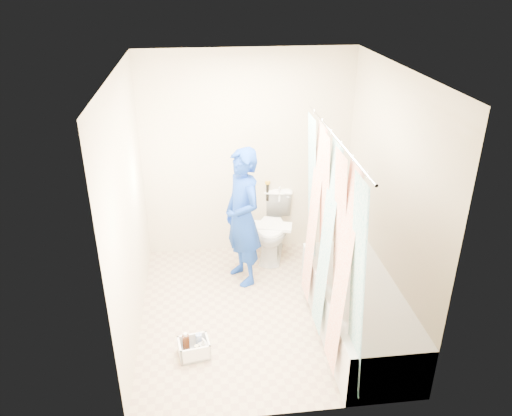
{
  "coord_description": "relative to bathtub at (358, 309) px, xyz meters",
  "views": [
    {
      "loc": [
        -0.54,
        -4.06,
        3.16
      ],
      "look_at": [
        -0.03,
        0.27,
        1.04
      ],
      "focal_mm": 35.0,
      "sensor_mm": 36.0,
      "label": 1
    }
  ],
  "objects": [
    {
      "name": "curtain_rod",
      "position": [
        -0.33,
        0.0,
        1.68
      ],
      "size": [
        0.02,
        1.9,
        0.02
      ],
      "primitive_type": "cylinder",
      "rotation": [
        1.57,
        0.0,
        0.0
      ],
      "color": "silver",
      "rests_on": "wall_back"
    },
    {
      "name": "toilet",
      "position": [
        -0.59,
        1.51,
        0.12
      ],
      "size": [
        0.6,
        0.83,
        0.77
      ],
      "primitive_type": "imported",
      "rotation": [
        0.0,
        0.0,
        -0.24
      ],
      "color": "white",
      "rests_on": "ground"
    },
    {
      "name": "bathtub",
      "position": [
        0.0,
        0.0,
        0.0
      ],
      "size": [
        0.7,
        1.75,
        0.5
      ],
      "color": "silver",
      "rests_on": "ground"
    },
    {
      "name": "wall_right",
      "position": [
        0.35,
        0.43,
        0.93
      ],
      "size": [
        0.02,
        2.6,
        2.4
      ],
      "primitive_type": "cube",
      "color": "beige",
      "rests_on": "ground"
    },
    {
      "name": "wall_front",
      "position": [
        -0.85,
        -0.88,
        0.93
      ],
      "size": [
        2.4,
        0.02,
        2.4
      ],
      "primitive_type": "cube",
      "color": "beige",
      "rests_on": "ground"
    },
    {
      "name": "tank_internals",
      "position": [
        -0.58,
        1.71,
        0.49
      ],
      "size": [
        0.18,
        0.08,
        0.25
      ],
      "color": "black",
      "rests_on": "toilet"
    },
    {
      "name": "tank_lid",
      "position": [
        -0.62,
        1.39,
        0.18
      ],
      "size": [
        0.51,
        0.31,
        0.04
      ],
      "primitive_type": "cube",
      "rotation": [
        0.0,
        0.0,
        -0.24
      ],
      "color": "white",
      "rests_on": "toilet"
    },
    {
      "name": "plumber",
      "position": [
        -0.98,
        1.03,
        0.5
      ],
      "size": [
        0.55,
        0.66,
        1.53
      ],
      "primitive_type": "imported",
      "rotation": [
        0.0,
        0.0,
        -1.18
      ],
      "color": "#0F2C98",
      "rests_on": "ground"
    },
    {
      "name": "cleaning_caddy",
      "position": [
        -1.52,
        -0.14,
        -0.19
      ],
      "size": [
        0.3,
        0.26,
        0.21
      ],
      "rotation": [
        0.0,
        0.0,
        0.16
      ],
      "color": "white",
      "rests_on": "ground"
    },
    {
      "name": "floor",
      "position": [
        -0.85,
        0.43,
        -0.27
      ],
      "size": [
        2.6,
        2.6,
        0.0
      ],
      "primitive_type": "plane",
      "color": "tan",
      "rests_on": "ground"
    },
    {
      "name": "shower_curtain",
      "position": [
        -0.33,
        0.0,
        0.75
      ],
      "size": [
        0.06,
        1.75,
        1.8
      ],
      "primitive_type": "cube",
      "color": "white",
      "rests_on": "curtain_rod"
    },
    {
      "name": "wall_back",
      "position": [
        -0.85,
        1.73,
        0.93
      ],
      "size": [
        2.4,
        0.02,
        2.4
      ],
      "primitive_type": "cube",
      "color": "beige",
      "rests_on": "ground"
    },
    {
      "name": "ceiling",
      "position": [
        -0.85,
        0.43,
        2.13
      ],
      "size": [
        2.4,
        2.6,
        0.02
      ],
      "primitive_type": "cube",
      "color": "white",
      "rests_on": "wall_back"
    },
    {
      "name": "wall_left",
      "position": [
        -2.05,
        0.43,
        0.93
      ],
      "size": [
        0.02,
        2.6,
        2.4
      ],
      "primitive_type": "cube",
      "color": "beige",
      "rests_on": "ground"
    }
  ]
}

